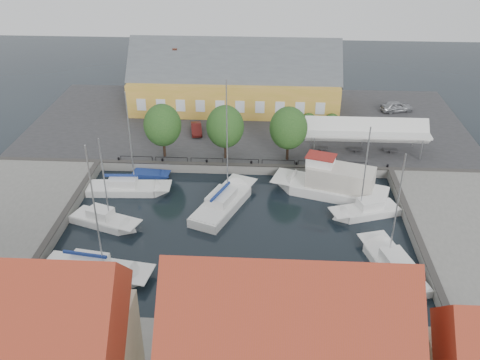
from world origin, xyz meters
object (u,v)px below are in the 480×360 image
Objects in this scene: center_sailboat at (223,204)px; west_boat_d at (94,272)px; warehouse at (231,83)px; trawler at (334,186)px; east_boat_a at (366,212)px; tent_canopy at (366,131)px; car_red at (196,129)px; launch_nw at (151,176)px; west_boat_a at (127,189)px; launch_sw at (58,303)px; car_silver at (397,107)px; west_boat_c at (104,222)px; east_boat_c at (393,267)px.

center_sailboat is 14.81m from west_boat_d.
trawler is at bearing -60.82° from warehouse.
center_sailboat is at bearing 178.00° from east_boat_a.
car_red is (-20.21, 4.22, -2.08)m from tent_canopy.
west_boat_d is 17.15m from launch_nw.
west_boat_a is at bearing 166.27° from center_sailboat.
east_boat_a is 1.88× the size of launch_sw.
west_boat_c reaches higher than car_silver.
east_boat_c is at bearing 4.83° from west_boat_d.
east_boat_a is at bearing 7.17° from west_boat_c.
trawler is (-10.48, -21.31, -0.73)m from car_silver.
west_boat_c is at bearing -150.22° from tent_canopy.
west_boat_d is (-24.87, -2.10, 0.01)m from east_boat_c.
trawler is (11.26, 3.27, 0.65)m from center_sailboat.
west_boat_a is at bearing 155.63° from east_boat_c.
warehouse is at bearing 115.16° from east_boat_c.
car_silver is at bearing 73.02° from east_boat_a.
car_silver is 0.45× the size of west_boat_c.
west_boat_c is at bearing 87.59° from launch_sw.
west_boat_c is at bearing -108.94° from warehouse.
west_boat_a is 2.19× the size of launch_sw.
car_silver is 34.26m from east_boat_c.
west_boat_d is (1.26, -7.43, 0.01)m from west_boat_c.
car_red is 31.70m from east_boat_c.
east_boat_c is (-0.44, -20.53, -3.43)m from tent_canopy.
car_silver is 47.64m from west_boat_d.
launch_nw is at bearing -122.11° from car_red.
east_boat_a is 2.32× the size of launch_nw.
tent_canopy reaches higher than launch_sw.
warehouse is 38.22m from east_boat_c.
car_red is at bearing 168.20° from tent_canopy.
west_boat_a is at bearing -123.44° from car_red.
east_boat_a is (14.08, -0.49, -0.10)m from center_sailboat.
warehouse is at bearing 140.14° from tent_canopy.
launch_sw is (-25.62, -14.32, -0.17)m from east_boat_a.
launch_nw is at bearing 147.63° from east_boat_c.
trawler reaches higher than tent_canopy.
east_boat_c is at bearing -72.79° from trawler.
east_boat_c is at bearing -11.53° from west_boat_c.
car_red is 0.38× the size of west_boat_c.
east_boat_a is at bearing -7.06° from west_boat_a.
launch_nw is (1.76, 3.48, -0.18)m from west_boat_a.
warehouse reaches higher than east_boat_c.
launch_nw is at bearing -167.10° from tent_canopy.
west_boat_d reaches higher than warehouse.
west_boat_c is (-0.69, -6.19, -0.01)m from west_boat_a.
west_boat_a is (-24.46, 3.03, 0.01)m from east_boat_a.
trawler is 23.39m from west_boat_c.
car_red is 0.68× the size of launch_sw.
tent_canopy is 12.59m from east_boat_a.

